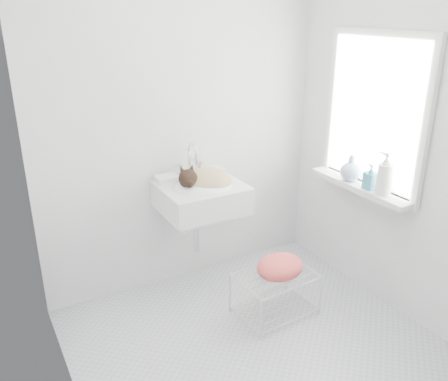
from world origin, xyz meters
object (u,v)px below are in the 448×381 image
bottle_a (382,194)px  bottle_c (350,180)px  cat (204,180)px  wire_rack (275,294)px  bottle_b (369,189)px  sink (201,185)px

bottle_a → bottle_c: bearing=90.0°
cat → bottle_a: bearing=-24.7°
cat → bottle_a: cat is taller
cat → bottle_c: 1.06m
cat → bottle_c: bearing=-11.1°
wire_rack → bottle_a: bottle_a is taller
bottle_b → bottle_c: bearing=90.0°
bottle_b → bottle_a: bearing=-90.0°
sink → cat: size_ratio=1.35×
bottle_c → bottle_a: bearing=-90.0°
sink → cat: cat is taller
sink → cat: (0.01, -0.02, 0.04)m
cat → wire_rack: bearing=-49.0°
bottle_b → bottle_c: 0.19m
bottle_a → bottle_b: bearing=90.0°
sink → cat: 0.04m
bottle_a → bottle_b: size_ratio=1.41×
wire_rack → sink: bearing=118.9°
wire_rack → bottle_b: 0.99m
cat → bottle_c: cat is taller
bottle_b → wire_rack: bearing=171.6°
sink → bottle_c: 1.08m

